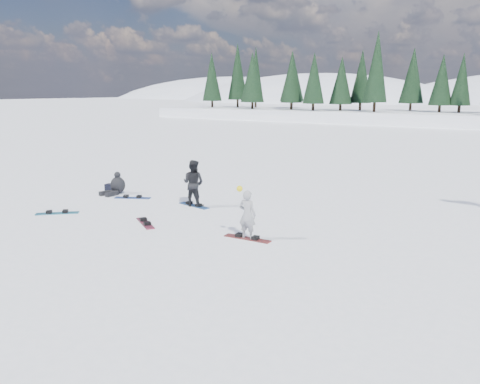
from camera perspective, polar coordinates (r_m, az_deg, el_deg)
name	(u,v)px	position (r m, az deg, el deg)	size (l,w,h in m)	color
ground	(183,228)	(15.45, -7.00, -4.32)	(420.00, 420.00, 0.00)	white
alpine_backdrop	(476,139)	(202.43, 26.87, 5.81)	(412.50, 227.00, 53.20)	white
snowboarder_woman	(247,214)	(13.98, 0.88, -2.75)	(0.58, 0.41, 1.64)	#98989C
snowboarder_man	(193,183)	(18.04, -5.71, 1.08)	(0.88, 0.68, 1.80)	black
seated_rider	(117,185)	(20.92, -14.79, 0.80)	(0.75, 1.17, 0.95)	black
gear_bag	(111,187)	(21.65, -15.50, 0.55)	(0.45, 0.30, 0.30)	black
snowboard_woman	(247,238)	(14.19, 0.89, -5.68)	(1.50, 0.28, 0.03)	maroon
snowboard_man	(194,206)	(18.24, -5.65, -1.65)	(1.50, 0.28, 0.03)	#1B4D97
snowboard_loose_b	(145,223)	(16.09, -11.47, -3.75)	(1.50, 0.28, 0.03)	maroon
snowboard_loose_a	(57,213)	(18.27, -21.38, -2.43)	(1.50, 0.28, 0.03)	teal
snowboard_loose_c	(133,198)	(19.94, -12.96, -0.70)	(1.50, 0.28, 0.03)	#1C429D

